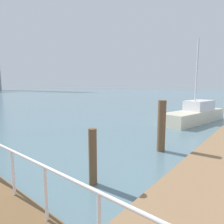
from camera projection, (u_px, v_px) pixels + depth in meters
name	position (u px, v px, depth m)	size (l,w,h in m)	color
ground_plane	(6.00, 132.00, 12.19)	(300.00, 300.00, 0.00)	slate
floating_dock	(220.00, 159.00, 7.40)	(13.43, 2.00, 0.18)	#93704C
boardwalk_railing	(99.00, 209.00, 2.63)	(0.06, 24.15, 1.08)	white
dock_piling_0	(161.00, 126.00, 8.41)	(0.36, 0.36, 2.27)	brown
dock_piling_1	(93.00, 157.00, 5.56)	(0.24, 0.24, 1.68)	brown
moored_boat_1	(195.00, 114.00, 15.34)	(7.16, 3.01, 6.46)	beige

